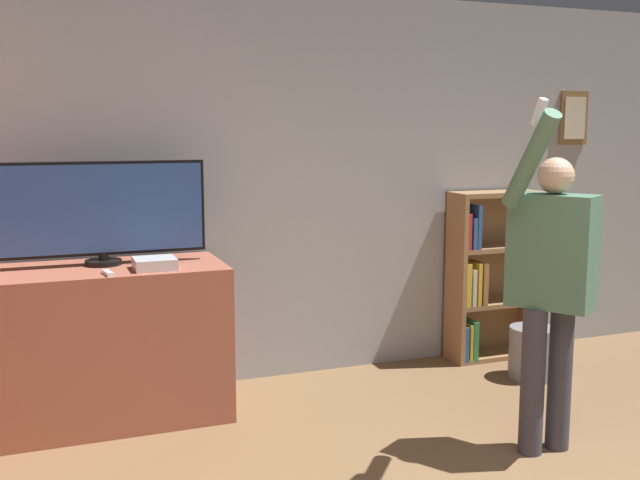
% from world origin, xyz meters
% --- Properties ---
extents(wall_back, '(6.79, 0.09, 2.70)m').
position_xyz_m(wall_back, '(0.01, 3.20, 1.35)').
color(wall_back, '#9EA3A8').
rests_on(wall_back, ground_plane).
extents(tv_ledge, '(1.41, 0.69, 0.95)m').
position_xyz_m(tv_ledge, '(-1.61, 2.76, 0.47)').
color(tv_ledge, '#93513D').
rests_on(tv_ledge, ground_plane).
extents(television, '(1.24, 0.22, 0.63)m').
position_xyz_m(television, '(-1.61, 2.84, 1.28)').
color(television, black).
rests_on(television, tv_ledge).
extents(game_console, '(0.24, 0.23, 0.07)m').
position_xyz_m(game_console, '(-1.34, 2.59, 0.98)').
color(game_console, silver).
rests_on(game_console, tv_ledge).
extents(remote_loose, '(0.06, 0.14, 0.02)m').
position_xyz_m(remote_loose, '(-1.61, 2.51, 0.96)').
color(remote_loose, white).
rests_on(remote_loose, tv_ledge).
extents(bookshelf, '(0.71, 0.28, 1.29)m').
position_xyz_m(bookshelf, '(1.23, 3.02, 0.63)').
color(bookshelf, '#997047').
rests_on(bookshelf, ground_plane).
extents(person, '(0.58, 0.56, 1.92)m').
position_xyz_m(person, '(0.59, 1.43, 0.98)').
color(person, '#383842').
rests_on(person, ground_plane).
extents(waste_bin, '(0.33, 0.33, 0.37)m').
position_xyz_m(waste_bin, '(1.29, 2.48, 0.18)').
color(waste_bin, gray).
rests_on(waste_bin, ground_plane).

